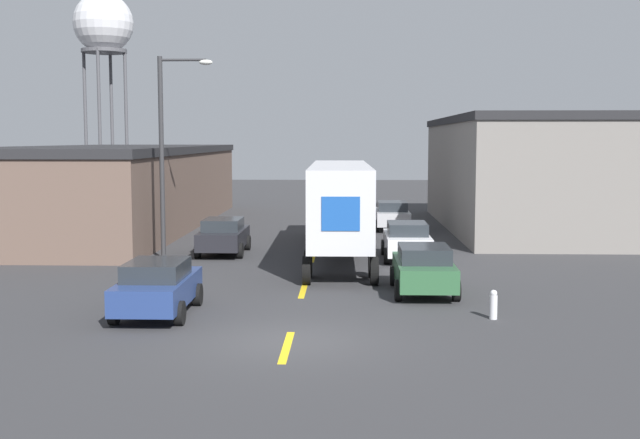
# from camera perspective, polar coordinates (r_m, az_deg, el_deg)

# --- Properties ---
(ground_plane) EXTENTS (160.00, 160.00, 0.00)m
(ground_plane) POSITION_cam_1_polar(r_m,az_deg,el_deg) (20.26, -2.26, -8.63)
(ground_plane) COLOR #333335
(road_centerline) EXTENTS (0.20, 17.92, 0.01)m
(road_centerline) POSITION_cam_1_polar(r_m,az_deg,el_deg) (26.95, -1.19, -5.01)
(road_centerline) COLOR gold
(road_centerline) RESTS_ON ground_plane
(warehouse_left) EXTENTS (10.00, 27.87, 4.63)m
(warehouse_left) POSITION_cam_1_polar(r_m,az_deg,el_deg) (47.16, -14.60, 2.26)
(warehouse_left) COLOR brown
(warehouse_left) RESTS_ON ground_plane
(warehouse_right) EXTENTS (11.10, 21.04, 6.26)m
(warehouse_right) POSITION_cam_1_polar(r_m,az_deg,el_deg) (46.92, 15.61, 3.21)
(warehouse_right) COLOR slate
(warehouse_right) RESTS_ON ground_plane
(semi_truck) EXTENTS (2.82, 16.08, 3.99)m
(semi_truck) POSITION_cam_1_polar(r_m,az_deg,el_deg) (34.63, 1.42, 1.40)
(semi_truck) COLOR silver
(semi_truck) RESTS_ON ground_plane
(parked_car_right_far) EXTENTS (2.03, 4.21, 1.57)m
(parked_car_right_far) POSITION_cam_1_polar(r_m,az_deg,el_deg) (44.86, 5.15, 0.33)
(parked_car_right_far) COLOR #B2B2B7
(parked_car_right_far) RESTS_ON ground_plane
(parked_car_right_mid) EXTENTS (2.03, 4.21, 1.57)m
(parked_car_right_mid) POSITION_cam_1_polar(r_m,az_deg,el_deg) (33.70, 6.21, -1.46)
(parked_car_right_mid) COLOR silver
(parked_car_right_mid) RESTS_ON ground_plane
(parked_car_left_far) EXTENTS (2.03, 4.21, 1.57)m
(parked_car_left_far) POSITION_cam_1_polar(r_m,az_deg,el_deg) (35.37, -6.88, -1.13)
(parked_car_left_far) COLOR black
(parked_car_left_far) RESTS_ON ground_plane
(parked_car_right_near) EXTENTS (2.03, 4.21, 1.57)m
(parked_car_right_near) POSITION_cam_1_polar(r_m,az_deg,el_deg) (26.42, 7.38, -3.46)
(parked_car_right_near) COLOR #2D5B38
(parked_car_right_near) RESTS_ON ground_plane
(parked_car_left_near) EXTENTS (2.03, 4.21, 1.57)m
(parked_car_left_near) POSITION_cam_1_polar(r_m,az_deg,el_deg) (23.47, -11.48, -4.69)
(parked_car_left_near) COLOR navy
(parked_car_left_near) RESTS_ON ground_plane
(water_tower) EXTENTS (5.07, 5.07, 17.42)m
(water_tower) POSITION_cam_1_polar(r_m,az_deg,el_deg) (72.54, -15.15, 13.09)
(water_tower) COLOR #47474C
(water_tower) RESTS_ON ground_plane
(street_lamp) EXTENTS (2.28, 0.32, 8.42)m
(street_lamp) POSITION_cam_1_polar(r_m,az_deg,el_deg) (33.96, -10.81, 5.30)
(street_lamp) COLOR #2D2D30
(street_lamp) RESTS_ON ground_plane
(fire_hydrant) EXTENTS (0.22, 0.22, 0.83)m
(fire_hydrant) POSITION_cam_1_polar(r_m,az_deg,el_deg) (23.06, 12.23, -5.94)
(fire_hydrant) COLOR silver
(fire_hydrant) RESTS_ON ground_plane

